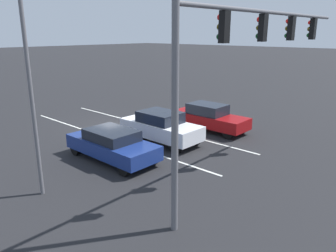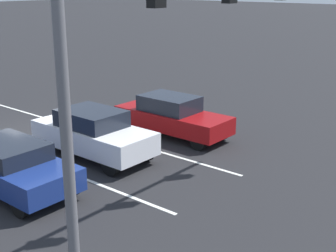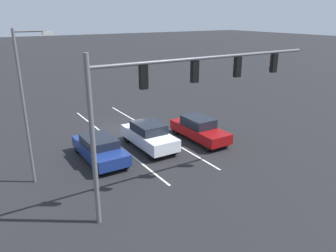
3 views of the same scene
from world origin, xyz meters
name	(u,v)px [view 3 (image 3 of 3)]	position (x,y,z in m)	size (l,w,h in m)	color
ground_plane	(123,129)	(0.00, 0.00, 0.00)	(240.00, 240.00, 0.00)	black
lane_stripe_left_divider	(153,131)	(-1.66, 1.60, 0.01)	(0.12, 15.19, 0.01)	silver
lane_stripe_center_divider	(111,139)	(1.66, 1.60, 0.01)	(0.12, 15.19, 0.01)	silver
car_maroon_leftlane_front	(199,129)	(-3.44, 4.88, 0.80)	(1.74, 4.75, 1.58)	maroon
car_white_midlane_front	(149,135)	(0.13, 4.29, 0.86)	(1.85, 4.56, 1.66)	silver
car_navy_rightlane_front	(100,148)	(3.49, 4.39, 0.75)	(1.90, 4.70, 1.44)	navy
traffic_signal_gantry	(181,88)	(1.76, 10.18, 5.23)	(11.68, 0.37, 6.93)	slate
street_lamp_right_shoulder	(27,99)	(7.15, 5.14, 4.39)	(1.76, 0.24, 7.61)	slate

